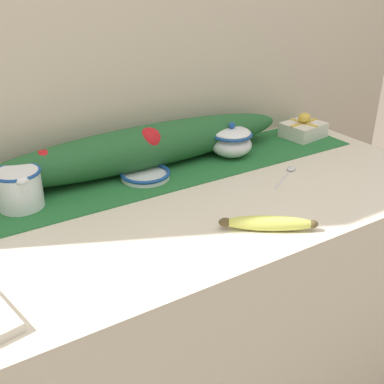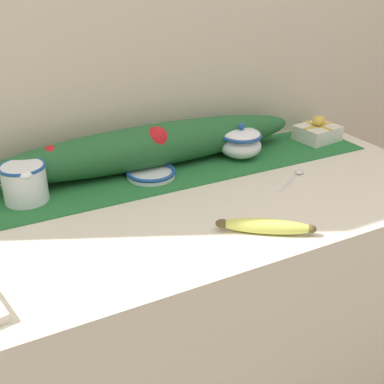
% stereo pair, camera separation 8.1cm
% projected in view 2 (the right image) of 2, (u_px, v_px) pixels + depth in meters
% --- Properties ---
extents(countertop, '(1.41, 0.63, 0.86)m').
position_uv_depth(countertop, '(193.00, 333.00, 1.39)').
color(countertop, beige).
rests_on(countertop, ground_plane).
extents(back_wall, '(2.21, 0.04, 2.40)m').
position_uv_depth(back_wall, '(137.00, 43.00, 1.32)').
color(back_wall, beige).
rests_on(back_wall, ground_plane).
extents(table_runner, '(1.30, 0.24, 0.00)m').
position_uv_depth(table_runner, '(162.00, 173.00, 1.35)').
color(table_runner, '#236B33').
rests_on(table_runner, countertop).
extents(cream_pitcher, '(0.11, 0.13, 0.10)m').
position_uv_depth(cream_pitcher, '(24.00, 181.00, 1.18)').
color(cream_pitcher, white).
rests_on(cream_pitcher, countertop).
extents(sugar_bowl, '(0.13, 0.13, 0.11)m').
position_uv_depth(sugar_bowl, '(241.00, 142.00, 1.44)').
color(sugar_bowl, white).
rests_on(sugar_bowl, countertop).
extents(small_dish, '(0.14, 0.14, 0.02)m').
position_uv_depth(small_dish, '(151.00, 173.00, 1.32)').
color(small_dish, white).
rests_on(small_dish, countertop).
extents(banana, '(0.19, 0.15, 0.03)m').
position_uv_depth(banana, '(265.00, 226.00, 1.05)').
color(banana, '#CCD156').
rests_on(banana, countertop).
extents(spoon, '(0.14, 0.09, 0.01)m').
position_uv_depth(spoon, '(298.00, 174.00, 1.34)').
color(spoon, silver).
rests_on(spoon, countertop).
extents(gift_box, '(0.14, 0.12, 0.08)m').
position_uv_depth(gift_box, '(317.00, 132.00, 1.58)').
color(gift_box, silver).
rests_on(gift_box, countertop).
extents(poinsettia_garland, '(0.94, 0.13, 0.12)m').
position_uv_depth(poinsettia_garland, '(153.00, 146.00, 1.37)').
color(poinsettia_garland, '#235B2D').
rests_on(poinsettia_garland, countertop).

